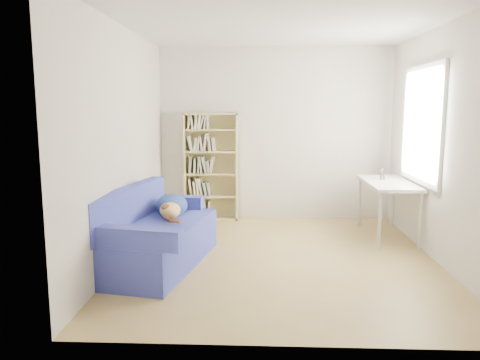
# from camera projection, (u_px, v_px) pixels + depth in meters

# --- Properties ---
(ground) EXTENTS (4.00, 4.00, 0.00)m
(ground) POSITION_uv_depth(u_px,v_px,m) (279.00, 258.00, 5.34)
(ground) COLOR olive
(ground) RESTS_ON ground
(room_shell) EXTENTS (3.54, 4.04, 2.62)m
(room_shell) POSITION_uv_depth(u_px,v_px,m) (290.00, 114.00, 5.12)
(room_shell) COLOR silver
(room_shell) RESTS_ON ground
(sofa) EXTENTS (1.13, 1.87, 0.85)m
(sofa) POSITION_uv_depth(u_px,v_px,m) (156.00, 235.00, 5.09)
(sofa) COLOR navy
(sofa) RESTS_ON ground
(bookshelf) EXTENTS (0.81, 0.25, 1.62)m
(bookshelf) POSITION_uv_depth(u_px,v_px,m) (211.00, 171.00, 7.10)
(bookshelf) COLOR tan
(bookshelf) RESTS_ON ground
(desk) EXTENTS (0.57, 1.25, 0.75)m
(desk) POSITION_uv_depth(u_px,v_px,m) (388.00, 187.00, 6.08)
(desk) COLOR silver
(desk) RESTS_ON ground
(pen_cup) EXTENTS (0.08, 0.08, 0.15)m
(pen_cup) POSITION_uv_depth(u_px,v_px,m) (382.00, 175.00, 6.24)
(pen_cup) COLOR white
(pen_cup) RESTS_ON desk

